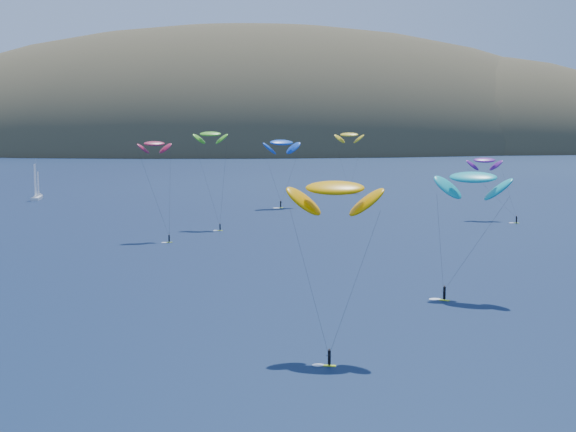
# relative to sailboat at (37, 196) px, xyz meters

# --- Properties ---
(island) EXTENTS (730.00, 300.00, 210.00)m
(island) POSITION_rel_sailboat_xyz_m (104.70, 366.60, -11.73)
(island) COLOR #3D3526
(island) RESTS_ON ground
(sailboat) EXTENTS (10.01, 8.69, 12.58)m
(sailboat) POSITION_rel_sailboat_xyz_m (0.00, 0.00, 0.00)
(sailboat) COLOR silver
(sailboat) RESTS_ON ground
(kitesurfer_2) EXTENTS (11.02, 10.80, 21.08)m
(kitesurfer_2) POSITION_rel_sailboat_xyz_m (68.62, -163.14, 17.22)
(kitesurfer_2) COLOR #D1FF1C
(kitesurfer_2) RESTS_ON ground
(kitesurfer_3) EXTENTS (7.90, 10.47, 23.77)m
(kitesurfer_3) POSITION_rel_sailboat_xyz_m (54.02, -62.71, 20.60)
(kitesurfer_3) COLOR #D1FF1C
(kitesurfer_3) RESTS_ON ground
(kitesurfer_4) EXTENTS (11.85, 9.26, 21.19)m
(kitesurfer_4) POSITION_rel_sailboat_xyz_m (73.74, -23.96, 17.16)
(kitesurfer_4) COLOR #D1FF1C
(kitesurfer_4) RESTS_ON ground
(kitesurfer_5) EXTENTS (11.71, 9.73, 20.21)m
(kitesurfer_5) POSITION_rel_sailboat_xyz_m (92.61, -137.80, 16.21)
(kitesurfer_5) COLOR #D1FF1C
(kitesurfer_5) RESTS_ON ground
(kitesurfer_6) EXTENTS (10.38, 12.74, 17.07)m
(kitesurfer_6) POSITION_rel_sailboat_xyz_m (122.42, -55.10, 13.70)
(kitesurfer_6) COLOR #D1FF1C
(kitesurfer_6) RESTS_ON ground
(kitesurfer_9) EXTENTS (7.57, 10.19, 21.98)m
(kitesurfer_9) POSITION_rel_sailboat_xyz_m (42.31, -79.24, 19.01)
(kitesurfer_9) COLOR #D1FF1C
(kitesurfer_9) RESTS_ON ground
(kitesurfer_11) EXTENTS (10.35, 12.12, 21.85)m
(kitesurfer_11) POSITION_rel_sailboat_xyz_m (100.10, 18.03, 18.19)
(kitesurfer_11) COLOR #D1FF1C
(kitesurfer_11) RESTS_ON ground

